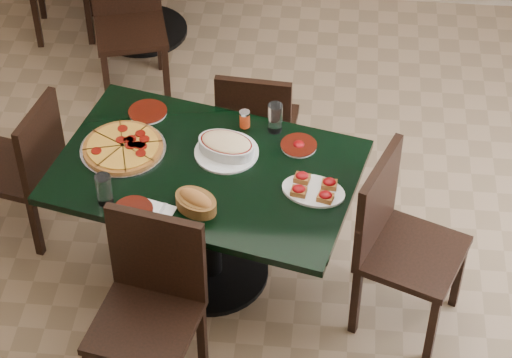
# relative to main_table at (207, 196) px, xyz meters

# --- Properties ---
(floor) EXTENTS (5.50, 5.50, 0.00)m
(floor) POSITION_rel_main_table_xyz_m (0.32, 0.00, -0.57)
(floor) COLOR brown
(floor) RESTS_ON ground
(main_table) EXTENTS (1.61, 1.23, 0.75)m
(main_table) POSITION_rel_main_table_xyz_m (0.00, 0.00, 0.00)
(main_table) COLOR black
(main_table) RESTS_ON floor
(chair_far) EXTENTS (0.43, 0.43, 0.87)m
(chair_far) POSITION_rel_main_table_xyz_m (0.18, 0.67, -0.09)
(chair_far) COLOR black
(chair_far) RESTS_ON floor
(chair_near) EXTENTS (0.53, 0.53, 0.97)m
(chair_near) POSITION_rel_main_table_xyz_m (-0.17, -0.66, -0.02)
(chair_near) COLOR black
(chair_near) RESTS_ON floor
(chair_right) EXTENTS (0.59, 0.59, 0.97)m
(chair_right) POSITION_rel_main_table_xyz_m (0.93, -0.17, -0.02)
(chair_right) COLOR black
(chair_right) RESTS_ON floor
(chair_left) EXTENTS (0.48, 0.48, 0.86)m
(chair_left) POSITION_rel_main_table_xyz_m (-0.99, 0.24, -0.09)
(chair_left) COLOR black
(chair_left) RESTS_ON floor
(back_chair_near) EXTENTS (0.53, 0.53, 0.92)m
(back_chair_near) POSITION_rel_main_table_xyz_m (-0.71, 1.63, -0.05)
(back_chair_near) COLOR black
(back_chair_near) RESTS_ON floor
(pepperoni_pizza) EXTENTS (0.43, 0.43, 0.04)m
(pepperoni_pizza) POSITION_rel_main_table_xyz_m (-0.42, 0.10, 0.20)
(pepperoni_pizza) COLOR silver
(pepperoni_pizza) RESTS_ON main_table
(lasagna_casserole) EXTENTS (0.33, 0.32, 0.09)m
(lasagna_casserole) POSITION_rel_main_table_xyz_m (0.09, 0.12, 0.23)
(lasagna_casserole) COLOR silver
(lasagna_casserole) RESTS_ON main_table
(bread_basket) EXTENTS (0.26, 0.24, 0.09)m
(bread_basket) POSITION_rel_main_table_xyz_m (-0.01, -0.27, 0.22)
(bread_basket) COLOR brown
(bread_basket) RESTS_ON main_table
(bruschetta_platter) EXTENTS (0.35, 0.28, 0.05)m
(bruschetta_platter) POSITION_rel_main_table_xyz_m (0.52, -0.11, 0.21)
(bruschetta_platter) COLOR silver
(bruschetta_platter) RESTS_ON main_table
(side_plate_near) EXTENTS (0.19, 0.19, 0.02)m
(side_plate_near) POSITION_rel_main_table_xyz_m (-0.30, -0.32, 0.19)
(side_plate_near) COLOR silver
(side_plate_near) RESTS_ON main_table
(side_plate_far_r) EXTENTS (0.18, 0.18, 0.03)m
(side_plate_far_r) POSITION_rel_main_table_xyz_m (0.44, 0.20, 0.19)
(side_plate_far_r) COLOR silver
(side_plate_far_r) RESTS_ON main_table
(side_plate_far_l) EXTENTS (0.20, 0.20, 0.02)m
(side_plate_far_l) POSITION_rel_main_table_xyz_m (-0.35, 0.39, 0.19)
(side_plate_far_l) COLOR silver
(side_plate_far_l) RESTS_ON main_table
(napkin_setting) EXTENTS (0.19, 0.19, 0.01)m
(napkin_setting) POSITION_rel_main_table_xyz_m (-0.19, -0.33, 0.18)
(napkin_setting) COLOR white
(napkin_setting) RESTS_ON main_table
(water_glass_a) EXTENTS (0.07, 0.07, 0.16)m
(water_glass_a) POSITION_rel_main_table_xyz_m (0.31, 0.32, 0.26)
(water_glass_a) COLOR silver
(water_glass_a) RESTS_ON main_table
(water_glass_b) EXTENTS (0.08, 0.08, 0.16)m
(water_glass_b) POSITION_rel_main_table_xyz_m (-0.43, -0.27, 0.26)
(water_glass_b) COLOR silver
(water_glass_b) RESTS_ON main_table
(pepper_shaker) EXTENTS (0.05, 0.05, 0.09)m
(pepper_shaker) POSITION_rel_main_table_xyz_m (0.15, 0.34, 0.23)
(pepper_shaker) COLOR red
(pepper_shaker) RESTS_ON main_table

